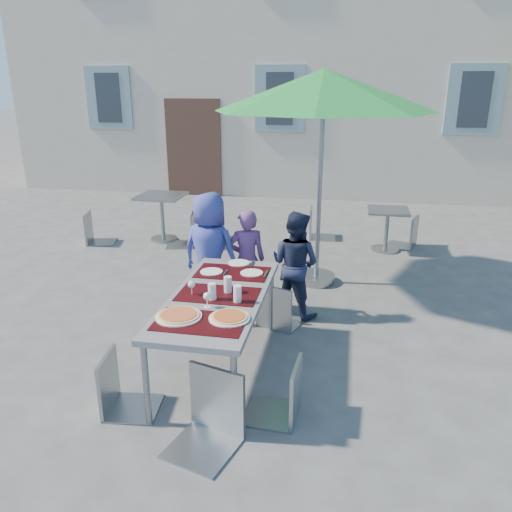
% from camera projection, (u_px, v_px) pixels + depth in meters
% --- Properties ---
extents(ground, '(90.00, 90.00, 0.00)m').
position_uv_depth(ground, '(162.00, 369.00, 4.62)').
color(ground, '#454548').
rests_on(ground, ground).
extents(dining_table, '(0.80, 1.85, 0.76)m').
position_uv_depth(dining_table, '(218.00, 300.00, 4.39)').
color(dining_table, '#4F4F55').
rests_on(dining_table, ground).
extents(pizza_near_left, '(0.37, 0.37, 0.03)m').
position_uv_depth(pizza_near_left, '(179.00, 315.00, 3.94)').
color(pizza_near_left, white).
rests_on(pizza_near_left, dining_table).
extents(pizza_near_right, '(0.33, 0.33, 0.03)m').
position_uv_depth(pizza_near_right, '(229.00, 317.00, 3.91)').
color(pizza_near_right, white).
rests_on(pizza_near_right, dining_table).
extents(glassware, '(0.49, 0.40, 0.15)m').
position_uv_depth(glassware, '(220.00, 290.00, 4.27)').
color(glassware, silver).
rests_on(glassware, dining_table).
extents(place_settings, '(0.65, 0.52, 0.01)m').
position_uv_depth(place_settings, '(234.00, 269.00, 4.95)').
color(place_settings, white).
rests_on(place_settings, dining_table).
extents(child_0, '(0.75, 0.57, 1.39)m').
position_uv_depth(child_0, '(210.00, 253.00, 5.65)').
color(child_0, '#38409B').
rests_on(child_0, ground).
extents(child_1, '(0.50, 0.40, 1.18)m').
position_uv_depth(child_1, '(247.00, 260.00, 5.71)').
color(child_1, '#693B79').
rests_on(child_1, ground).
extents(child_2, '(0.67, 0.55, 1.21)m').
position_uv_depth(child_2, '(295.00, 264.00, 5.55)').
color(child_2, '#1B213C').
rests_on(child_2, ground).
extents(chair_0, '(0.54, 0.54, 0.95)m').
position_uv_depth(chair_0, '(202.00, 274.00, 5.38)').
color(chair_0, gray).
rests_on(chair_0, ground).
extents(chair_1, '(0.46, 0.46, 0.85)m').
position_uv_depth(chair_1, '(258.00, 276.00, 5.50)').
color(chair_1, gray).
rests_on(chair_1, ground).
extents(chair_2, '(0.54, 0.54, 0.94)m').
position_uv_depth(chair_2, '(279.00, 279.00, 5.26)').
color(chair_2, '#8F959A').
rests_on(chair_2, ground).
extents(chair_3, '(0.45, 0.45, 0.91)m').
position_uv_depth(chair_3, '(117.00, 351.00, 3.89)').
color(chair_3, gray).
rests_on(chair_3, ground).
extents(chair_4, '(0.43, 0.43, 0.91)m').
position_uv_depth(chair_4, '(284.00, 358.00, 3.79)').
color(chair_4, '#90969B').
rests_on(chair_4, ground).
extents(chair_5, '(0.57, 0.58, 1.04)m').
position_uv_depth(chair_5, '(208.00, 367.00, 3.50)').
color(chair_5, '#90959B').
rests_on(chair_5, ground).
extents(patio_umbrella, '(2.69, 2.69, 2.68)m').
position_uv_depth(patio_umbrella, '(324.00, 92.00, 5.88)').
color(patio_umbrella, '#94969B').
rests_on(patio_umbrella, ground).
extents(cafe_table_0, '(0.73, 0.73, 0.78)m').
position_uv_depth(cafe_table_0, '(162.00, 209.00, 8.28)').
color(cafe_table_0, '#94969B').
rests_on(cafe_table_0, ground).
extents(bg_chair_l_0, '(0.53, 0.52, 0.97)m').
position_uv_depth(bg_chair_l_0, '(93.00, 209.00, 8.13)').
color(bg_chair_l_0, gray).
rests_on(bg_chair_l_0, ground).
extents(bg_chair_r_0, '(0.53, 0.53, 1.00)m').
position_uv_depth(bg_chair_r_0, '(186.00, 210.00, 7.99)').
color(bg_chair_r_0, gray).
rests_on(bg_chair_r_0, ground).
extents(cafe_table_1, '(0.62, 0.62, 0.67)m').
position_uv_depth(cafe_table_1, '(387.00, 224.00, 7.79)').
color(cafe_table_1, '#94969B').
rests_on(cafe_table_1, ground).
extents(bg_chair_l_1, '(0.46, 0.45, 0.98)m').
position_uv_depth(bg_chair_l_1, '(318.00, 205.00, 8.40)').
color(bg_chair_l_1, '#92999D').
rests_on(bg_chair_l_1, ground).
extents(bg_chair_r_1, '(0.54, 0.54, 0.96)m').
position_uv_depth(bg_chair_r_1, '(410.00, 213.00, 7.92)').
color(bg_chair_r_1, gray).
rests_on(bg_chair_r_1, ground).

